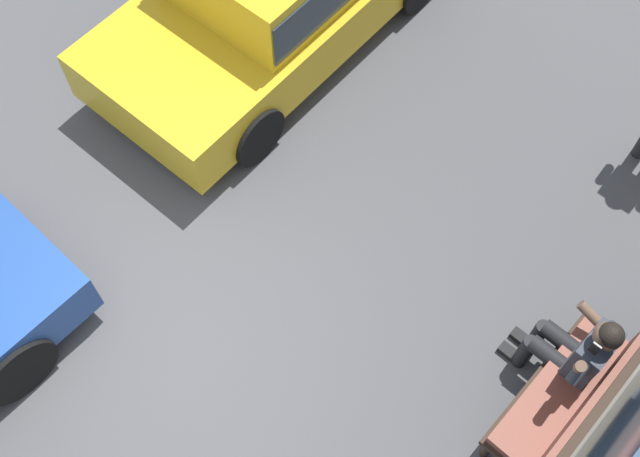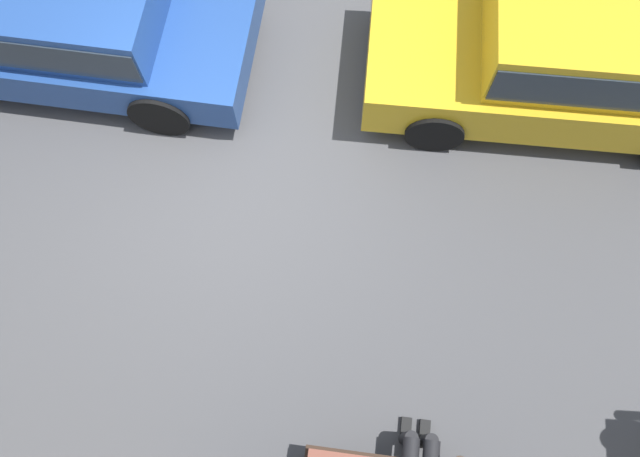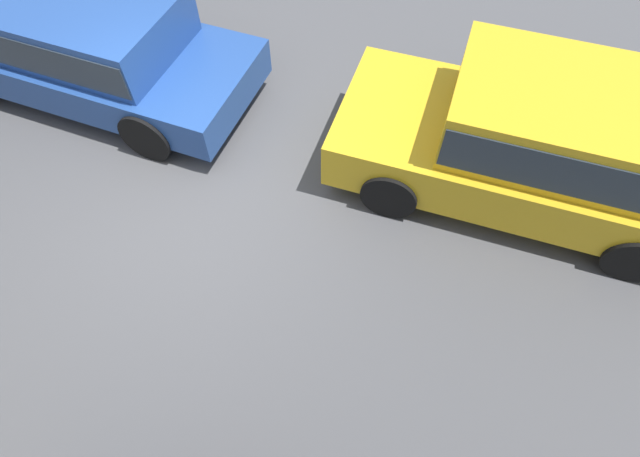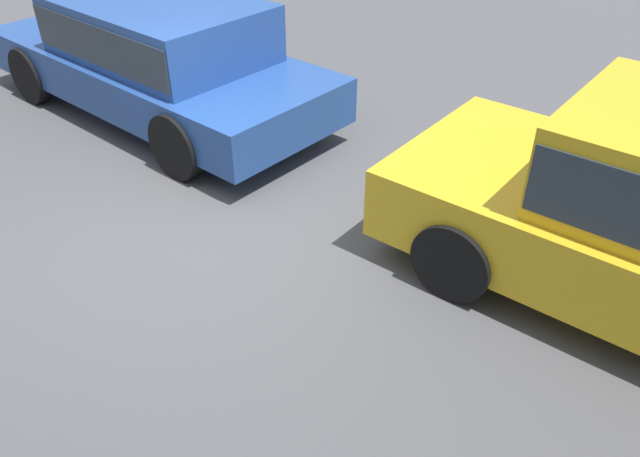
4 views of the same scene
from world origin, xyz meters
TOP-DOWN VIEW (x-y plane):
  - ground_plane at (0.00, 0.00)m, footprint 60.00×60.00m
  - parked_car_near at (-3.50, -1.76)m, footprint 4.25×2.02m
  - parked_car_mid at (2.18, -1.54)m, footprint 4.61×1.92m

SIDE VIEW (x-z plane):
  - ground_plane at x=0.00m, z-range 0.00..0.00m
  - parked_car_mid at x=2.18m, z-range 0.08..1.43m
  - parked_car_near at x=-3.50m, z-range 0.06..1.57m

